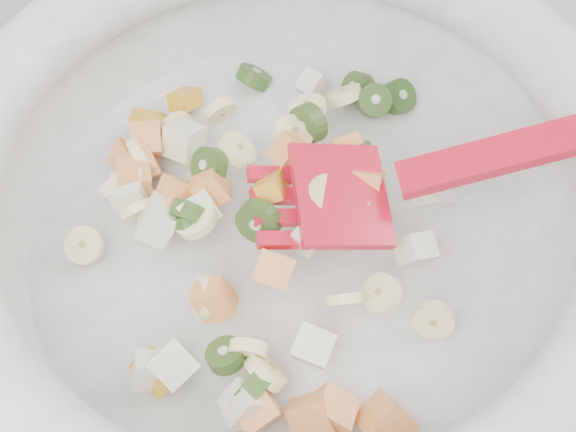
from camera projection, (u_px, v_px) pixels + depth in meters
name	position (u px, v px, depth m)	size (l,w,h in m)	color
mixing_bowl	(288.00, 202.00, 0.49)	(0.49, 0.43, 0.14)	white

